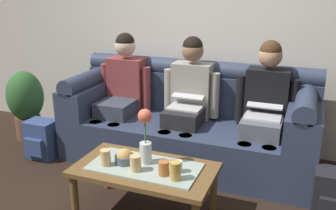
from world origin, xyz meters
TOP-DOWN VIEW (x-y plane):
  - back_wall_patterned at (0.00, 1.70)m, footprint 6.00×0.12m
  - couch at (-0.00, 1.17)m, footprint 2.39×0.88m
  - person_left at (-0.72, 1.17)m, footprint 0.56×0.67m
  - person_middle at (0.00, 1.17)m, footprint 0.56×0.67m
  - person_right at (0.72, 1.17)m, footprint 0.56×0.67m
  - coffee_table at (0.00, 0.14)m, footprint 1.04×0.57m
  - flower_vase at (-0.01, 0.19)m, footprint 0.10×0.10m
  - snack_bowl at (-0.16, 0.13)m, footprint 0.15×0.15m
  - cup_near_left at (0.18, 0.07)m, footprint 0.07×0.07m
  - cup_near_right at (-0.27, 0.05)m, footprint 0.08×0.08m
  - cup_far_center at (-0.03, 0.05)m, footprint 0.08×0.08m
  - cup_far_left at (0.28, 0.04)m, footprint 0.08×0.08m
  - cup_far_right at (0.26, 0.14)m, footprint 0.06×0.06m
  - backpack_left at (-1.39, 0.67)m, footprint 0.29×0.26m
  - backpack_right at (1.33, 0.57)m, footprint 0.31×0.27m
  - potted_plant at (-1.87, 1.02)m, footprint 0.40×0.40m

SIDE VIEW (x-z plane):
  - backpack_left at x=-1.39m, z-range 0.00..0.39m
  - backpack_right at x=1.33m, z-range 0.00..0.39m
  - coffee_table at x=0.00m, z-range 0.15..0.56m
  - couch at x=0.00m, z-range -0.11..0.85m
  - potted_plant at x=-1.87m, z-range 0.04..0.82m
  - cup_far_right at x=0.26m, z-range 0.41..0.49m
  - snack_bowl at x=-0.16m, z-range 0.39..0.51m
  - cup_near_left at x=0.18m, z-range 0.41..0.51m
  - cup_far_center at x=-0.03m, z-range 0.41..0.53m
  - cup_near_right at x=-0.27m, z-range 0.41..0.53m
  - cup_far_left at x=0.28m, z-range 0.41..0.54m
  - flower_vase at x=-0.01m, z-range 0.41..0.84m
  - person_right at x=0.72m, z-range 0.05..1.27m
  - person_middle at x=0.00m, z-range 0.05..1.27m
  - person_left at x=-0.72m, z-range 0.05..1.27m
  - back_wall_patterned at x=0.00m, z-range 0.00..2.90m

